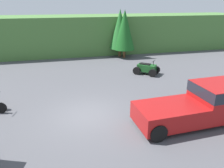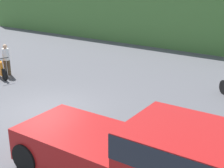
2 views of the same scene
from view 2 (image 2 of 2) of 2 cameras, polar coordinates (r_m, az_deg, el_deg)
The scene contains 4 objects.
ground_plane at distance 12.33m, azimuth -11.94°, elevation -4.80°, with size 80.00×80.00×0.00m, color #4C4C51.
hillside_backdrop at distance 25.08m, azimuth 16.51°, elevation 11.57°, with size 44.00×6.00×4.19m.
pickup_truck_red at distance 7.30m, azimuth 6.33°, elevation -12.85°, with size 5.90×2.42×1.92m.
rider_person at distance 17.22m, azimuth -18.79°, elevation 4.41°, with size 0.45×0.45×1.65m.
Camera 2 is at (8.64, -7.39, 4.79)m, focal length 50.00 mm.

